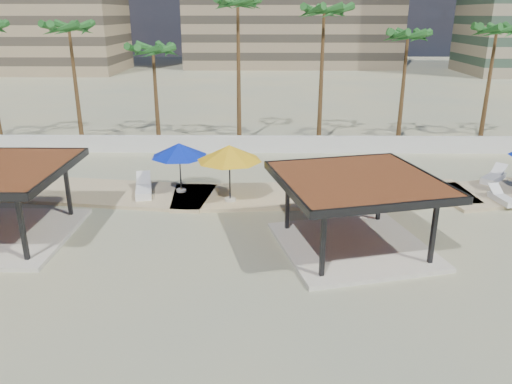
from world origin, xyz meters
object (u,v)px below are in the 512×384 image
(umbrella_c, at_px, (386,161))
(lounger_a, at_px, (144,189))
(pavilion_central, at_px, (356,206))
(lounger_b, at_px, (417,198))
(lounger_c, at_px, (502,198))
(lounger_d, at_px, (494,177))

(umbrella_c, height_order, lounger_a, umbrella_c)
(lounger_a, bearing_deg, pavilion_central, -132.70)
(lounger_a, height_order, lounger_b, lounger_a)
(lounger_b, relative_size, lounger_c, 1.03)
(pavilion_central, relative_size, umbrella_c, 2.21)
(lounger_b, bearing_deg, umbrella_c, 103.39)
(lounger_a, bearing_deg, lounger_b, -105.75)
(pavilion_central, bearing_deg, lounger_a, 135.04)
(pavilion_central, xyz_separation_m, lounger_b, (4.15, 5.10, -1.51))
(lounger_d, bearing_deg, lounger_c, -153.63)
(pavilion_central, relative_size, lounger_c, 3.82)
(pavilion_central, relative_size, lounger_b, 3.69)
(pavilion_central, xyz_separation_m, lounger_a, (-10.18, 6.12, -1.47))
(lounger_a, xyz_separation_m, lounger_b, (14.33, -1.02, -0.05))
(umbrella_c, height_order, lounger_b, umbrella_c)
(umbrella_c, relative_size, lounger_c, 1.73)
(umbrella_c, xyz_separation_m, lounger_a, (-12.56, 1.06, -1.94))
(lounger_c, bearing_deg, pavilion_central, 111.91)
(lounger_c, distance_m, lounger_d, 3.55)
(pavilion_central, height_order, lounger_c, pavilion_central)
(umbrella_c, bearing_deg, pavilion_central, -115.22)
(lounger_b, bearing_deg, lounger_a, 97.93)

